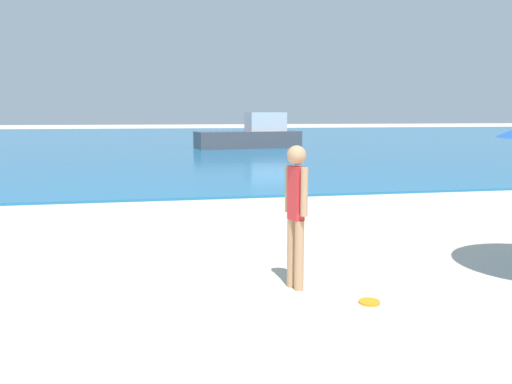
# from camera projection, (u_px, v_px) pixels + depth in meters

# --- Properties ---
(water) EXTENTS (160.00, 60.00, 0.06)m
(water) POSITION_uv_depth(u_px,v_px,m) (172.00, 139.00, 41.30)
(water) COLOR #1E6B9E
(water) RESTS_ON ground
(person_standing) EXTENTS (0.22, 0.36, 1.64)m
(person_standing) POSITION_uv_depth(u_px,v_px,m) (296.00, 208.00, 5.84)
(person_standing) COLOR tan
(person_standing) RESTS_ON ground
(frisbee) EXTENTS (0.23, 0.23, 0.03)m
(frisbee) POSITION_uv_depth(u_px,v_px,m) (369.00, 302.00, 5.50)
(frisbee) COLOR orange
(frisbee) RESTS_ON ground
(boat_far) EXTENTS (6.17, 2.76, 2.03)m
(boat_far) POSITION_uv_depth(u_px,v_px,m) (252.00, 136.00, 29.76)
(boat_far) COLOR #4C4C51
(boat_far) RESTS_ON water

